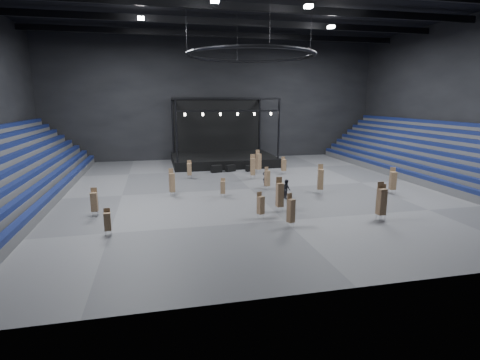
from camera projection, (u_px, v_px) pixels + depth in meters
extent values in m
plane|color=#525254|center=(250.00, 189.00, 38.04)|extent=(50.00, 50.00, 0.00)
cube|color=black|center=(216.00, 99.00, 56.18)|extent=(50.00, 0.20, 18.00)
cube|color=black|center=(371.00, 96.00, 16.12)|extent=(50.00, 0.20, 18.00)
cube|color=black|center=(468.00, 99.00, 41.54)|extent=(0.20, 42.00, 18.00)
cube|color=#49494C|center=(18.00, 197.00, 33.35)|extent=(7.20, 40.00, 0.75)
cube|color=#0E1240|center=(57.00, 189.00, 33.94)|extent=(0.59, 40.00, 0.40)
cube|color=#49494C|center=(12.00, 193.00, 33.18)|extent=(6.30, 40.00, 1.50)
cube|color=#0E1240|center=(45.00, 181.00, 33.59)|extent=(0.59, 40.00, 0.40)
cube|color=#49494C|center=(5.00, 189.00, 33.00)|extent=(5.40, 40.00, 2.25)
cube|color=#0E1240|center=(33.00, 173.00, 33.24)|extent=(0.59, 40.00, 0.40)
cube|color=#0E1240|center=(21.00, 166.00, 32.89)|extent=(0.59, 40.00, 0.40)
cube|color=#0E1240|center=(9.00, 157.00, 32.53)|extent=(0.59, 40.00, 0.40)
cube|color=#49494C|center=(432.00, 176.00, 42.57)|extent=(7.20, 40.00, 0.75)
cube|color=#0E1240|center=(407.00, 172.00, 41.74)|extent=(0.59, 40.00, 0.40)
cube|color=#49494C|center=(436.00, 173.00, 42.59)|extent=(6.30, 40.00, 1.50)
cube|color=#0E1240|center=(415.00, 165.00, 41.78)|extent=(0.59, 40.00, 0.40)
cube|color=#49494C|center=(440.00, 169.00, 42.61)|extent=(5.40, 40.00, 2.25)
cube|color=#0E1240|center=(423.00, 158.00, 41.82)|extent=(0.59, 40.00, 0.40)
cube|color=#49494C|center=(443.00, 166.00, 42.63)|extent=(4.50, 40.00, 3.00)
cube|color=#0E1240|center=(430.00, 151.00, 41.85)|extent=(0.59, 40.00, 0.40)
cube|color=#49494C|center=(447.00, 162.00, 42.65)|extent=(3.60, 40.00, 3.75)
cube|color=#0E1240|center=(438.00, 145.00, 41.89)|extent=(0.59, 40.00, 0.40)
cube|color=#49494C|center=(451.00, 159.00, 42.66)|extent=(2.70, 40.00, 4.50)
cube|color=#0E1240|center=(445.00, 138.00, 41.93)|extent=(0.59, 40.00, 0.40)
cube|color=#49494C|center=(455.00, 156.00, 42.68)|extent=(1.80, 40.00, 5.25)
cube|color=#0E1240|center=(453.00, 131.00, 41.96)|extent=(0.59, 40.00, 0.40)
cube|color=#49494C|center=(458.00, 152.00, 42.70)|extent=(0.90, 40.00, 6.00)
cube|color=#0E1240|center=(461.00, 124.00, 42.00)|extent=(0.59, 40.00, 0.40)
cube|color=black|center=(223.00, 160.00, 52.70)|extent=(14.00, 10.00, 1.20)
cube|color=black|center=(217.00, 125.00, 56.31)|extent=(13.30, 0.30, 8.00)
cylinder|color=black|center=(176.00, 131.00, 45.94)|extent=(0.24, 0.24, 7.80)
cylinder|color=black|center=(173.00, 126.00, 54.72)|extent=(0.24, 0.24, 7.80)
cylinder|color=black|center=(279.00, 129.00, 48.79)|extent=(0.24, 0.24, 7.80)
cylinder|color=black|center=(260.00, 125.00, 57.56)|extent=(0.24, 0.24, 7.80)
cube|color=black|center=(229.00, 99.00, 46.55)|extent=(13.40, 0.25, 0.25)
cube|color=black|center=(217.00, 99.00, 55.32)|extent=(13.40, 0.25, 0.25)
cube|color=black|center=(229.00, 111.00, 46.86)|extent=(13.40, 0.20, 0.20)
cylinder|color=white|center=(185.00, 114.00, 45.76)|extent=(0.24, 0.24, 0.35)
cylinder|color=white|center=(203.00, 114.00, 46.24)|extent=(0.24, 0.24, 0.35)
cylinder|color=white|center=(220.00, 114.00, 46.71)|extent=(0.24, 0.24, 0.35)
cylinder|color=white|center=(238.00, 114.00, 47.18)|extent=(0.24, 0.24, 0.35)
cylinder|color=white|center=(254.00, 114.00, 47.66)|extent=(0.24, 0.24, 0.35)
cylinder|color=white|center=(271.00, 114.00, 48.13)|extent=(0.24, 0.24, 0.35)
torus|color=black|center=(251.00, 55.00, 35.31)|extent=(12.30, 12.30, 0.30)
cylinder|color=black|center=(311.00, 30.00, 36.08)|extent=(0.04, 0.04, 5.00)
cylinder|color=black|center=(237.00, 37.00, 40.51)|extent=(0.04, 0.04, 5.00)
cylinder|color=black|center=(186.00, 24.00, 33.49)|extent=(0.04, 0.04, 5.00)
cylinder|color=black|center=(270.00, 13.00, 29.07)|extent=(0.04, 0.04, 5.00)
cube|color=black|center=(251.00, 7.00, 34.43)|extent=(49.00, 0.35, 0.70)
cube|color=black|center=(235.00, 22.00, 41.11)|extent=(49.00, 0.35, 0.70)
cube|color=black|center=(222.00, 34.00, 48.74)|extent=(49.00, 0.35, 0.70)
cube|color=white|center=(141.00, 18.00, 36.22)|extent=(0.60, 0.60, 0.25)
cube|color=white|center=(331.00, 27.00, 40.52)|extent=(0.60, 0.60, 0.25)
cube|color=white|center=(215.00, 1.00, 29.88)|extent=(0.60, 0.60, 0.25)
cube|color=white|center=(309.00, 6.00, 31.60)|extent=(0.60, 0.60, 0.25)
cube|color=black|center=(216.00, 169.00, 46.53)|extent=(1.46, 0.94, 0.90)
cube|color=black|center=(230.00, 168.00, 47.18)|extent=(1.37, 1.03, 0.82)
cube|color=black|center=(250.00, 168.00, 47.28)|extent=(1.27, 0.93, 0.76)
cylinder|color=silver|center=(221.00, 196.00, 34.55)|extent=(0.03, 0.03, 0.35)
cylinder|color=silver|center=(221.00, 195.00, 34.87)|extent=(0.03, 0.03, 0.35)
cylinder|color=silver|center=(225.00, 196.00, 34.62)|extent=(0.03, 0.03, 0.35)
cylinder|color=silver|center=(224.00, 195.00, 34.94)|extent=(0.03, 0.03, 0.35)
cube|color=#937451|center=(223.00, 187.00, 34.59)|extent=(0.51, 0.51, 1.17)
cube|color=#937451|center=(223.00, 181.00, 34.64)|extent=(0.40, 0.16, 0.64)
cylinder|color=silver|center=(391.00, 192.00, 35.68)|extent=(0.03, 0.03, 0.45)
cylinder|color=silver|center=(389.00, 191.00, 36.09)|extent=(0.03, 0.03, 0.45)
cylinder|color=silver|center=(395.00, 192.00, 35.78)|extent=(0.03, 0.03, 0.45)
cylinder|color=silver|center=(393.00, 191.00, 36.18)|extent=(0.03, 0.03, 0.45)
cube|color=#937451|center=(393.00, 181.00, 35.71)|extent=(0.65, 0.65, 1.71)
cube|color=#937451|center=(393.00, 172.00, 35.76)|extent=(0.52, 0.18, 0.94)
cylinder|color=silver|center=(105.00, 234.00, 24.72)|extent=(0.03, 0.03, 0.36)
cylinder|color=silver|center=(106.00, 232.00, 25.05)|extent=(0.03, 0.03, 0.36)
cylinder|color=silver|center=(111.00, 233.00, 24.80)|extent=(0.03, 0.03, 0.36)
cylinder|color=silver|center=(111.00, 232.00, 25.12)|extent=(0.03, 0.03, 0.36)
cube|color=#937451|center=(107.00, 222.00, 24.76)|extent=(0.46, 0.46, 1.21)
cube|color=#937451|center=(107.00, 213.00, 24.81)|extent=(0.42, 0.09, 0.66)
cylinder|color=silver|center=(188.00, 177.00, 42.68)|extent=(0.03, 0.03, 0.41)
cylinder|color=silver|center=(188.00, 177.00, 43.05)|extent=(0.03, 0.03, 0.41)
cylinder|color=silver|center=(191.00, 177.00, 42.76)|extent=(0.03, 0.03, 0.41)
cylinder|color=silver|center=(191.00, 176.00, 43.13)|extent=(0.03, 0.03, 0.41)
cube|color=#937451|center=(189.00, 169.00, 42.72)|extent=(0.55, 0.55, 1.37)
cube|color=#937451|center=(189.00, 163.00, 42.78)|extent=(0.48, 0.12, 0.75)
cylinder|color=silver|center=(266.00, 188.00, 37.55)|extent=(0.03, 0.03, 0.36)
cylinder|color=silver|center=(265.00, 187.00, 37.87)|extent=(0.03, 0.03, 0.36)
cylinder|color=silver|center=(269.00, 188.00, 37.62)|extent=(0.03, 0.03, 0.36)
cylinder|color=silver|center=(268.00, 187.00, 37.95)|extent=(0.03, 0.03, 0.36)
cube|color=#937451|center=(267.00, 178.00, 37.55)|extent=(0.53, 0.53, 1.55)
cube|color=#937451|center=(266.00, 171.00, 37.55)|extent=(0.41, 0.17, 0.85)
cylinder|color=silver|center=(380.00, 218.00, 27.83)|extent=(0.03, 0.03, 0.46)
cylinder|color=silver|center=(377.00, 217.00, 28.24)|extent=(0.03, 0.03, 0.46)
cylinder|color=silver|center=(385.00, 218.00, 27.92)|extent=(0.03, 0.03, 0.46)
cylinder|color=silver|center=(382.00, 216.00, 28.34)|extent=(0.03, 0.03, 0.46)
cube|color=#937451|center=(382.00, 202.00, 27.84)|extent=(0.69, 0.69, 1.83)
cube|color=#937451|center=(382.00, 190.00, 27.88)|extent=(0.52, 0.22, 1.01)
cylinder|color=silver|center=(92.00, 214.00, 28.83)|extent=(0.03, 0.03, 0.40)
cylinder|color=silver|center=(93.00, 213.00, 29.19)|extent=(0.03, 0.03, 0.40)
cylinder|color=silver|center=(97.00, 214.00, 28.91)|extent=(0.03, 0.03, 0.40)
cylinder|color=silver|center=(98.00, 213.00, 29.28)|extent=(0.03, 0.03, 0.40)
cube|color=#937451|center=(94.00, 202.00, 28.85)|extent=(0.50, 0.50, 1.48)
cube|color=#937451|center=(94.00, 193.00, 28.90)|extent=(0.47, 0.08, 0.82)
cylinder|color=silver|center=(289.00, 226.00, 26.34)|extent=(0.03, 0.03, 0.37)
cylinder|color=silver|center=(287.00, 224.00, 26.67)|extent=(0.03, 0.03, 0.37)
cylinder|color=silver|center=(294.00, 225.00, 26.41)|extent=(0.03, 0.03, 0.37)
cylinder|color=silver|center=(292.00, 224.00, 26.75)|extent=(0.03, 0.03, 0.37)
cube|color=#937451|center=(291.00, 211.00, 26.33)|extent=(0.58, 0.58, 1.68)
cube|color=#937451|center=(289.00, 199.00, 26.31)|extent=(0.41, 0.22, 0.92)
cylinder|color=silver|center=(251.00, 177.00, 42.54)|extent=(0.03, 0.03, 0.45)
cylinder|color=silver|center=(250.00, 177.00, 42.94)|extent=(0.03, 0.03, 0.45)
cylinder|color=silver|center=(255.00, 177.00, 42.63)|extent=(0.03, 0.03, 0.45)
cylinder|color=silver|center=(254.00, 176.00, 43.03)|extent=(0.03, 0.03, 0.45)
cube|color=#937451|center=(253.00, 167.00, 42.54)|extent=(0.62, 0.62, 1.90)
cube|color=#937451|center=(253.00, 159.00, 42.57)|extent=(0.52, 0.15, 1.04)
cylinder|color=silver|center=(171.00, 194.00, 35.00)|extent=(0.03, 0.03, 0.38)
cylinder|color=silver|center=(170.00, 193.00, 35.35)|extent=(0.03, 0.03, 0.38)
cylinder|color=silver|center=(174.00, 194.00, 35.08)|extent=(0.03, 0.03, 0.38)
cylinder|color=silver|center=(174.00, 193.00, 35.43)|extent=(0.03, 0.03, 0.38)
cube|color=#937451|center=(172.00, 183.00, 34.99)|extent=(0.57, 0.57, 1.78)
cube|color=#937451|center=(171.00, 173.00, 34.97)|extent=(0.44, 0.18, 0.98)
cylinder|color=silver|center=(259.00, 217.00, 28.27)|extent=(0.03, 0.03, 0.37)
cylinder|color=silver|center=(258.00, 216.00, 28.61)|extent=(0.03, 0.03, 0.37)
cylinder|color=silver|center=(263.00, 217.00, 28.35)|extent=(0.03, 0.03, 0.37)
cylinder|color=silver|center=(262.00, 215.00, 28.69)|extent=(0.03, 0.03, 0.37)
cube|color=#937451|center=(261.00, 205.00, 28.30)|extent=(0.58, 0.58, 1.36)
cube|color=#937451|center=(259.00, 197.00, 28.32)|extent=(0.42, 0.21, 0.75)
cylinder|color=silver|center=(257.00, 171.00, 46.04)|extent=(0.03, 0.03, 0.45)
cylinder|color=silver|center=(256.00, 171.00, 46.45)|extent=(0.03, 0.03, 0.45)
cylinder|color=silver|center=(260.00, 171.00, 46.13)|extent=(0.03, 0.03, 0.45)
cylinder|color=silver|center=(260.00, 171.00, 46.54)|extent=(0.03, 0.03, 0.45)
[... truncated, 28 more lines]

